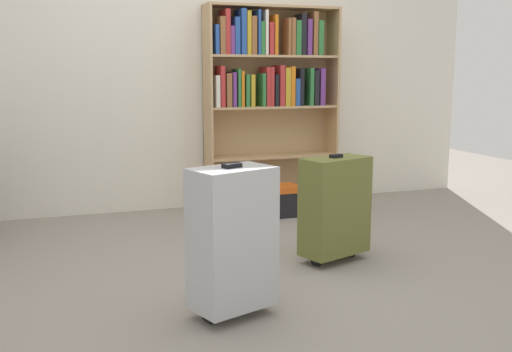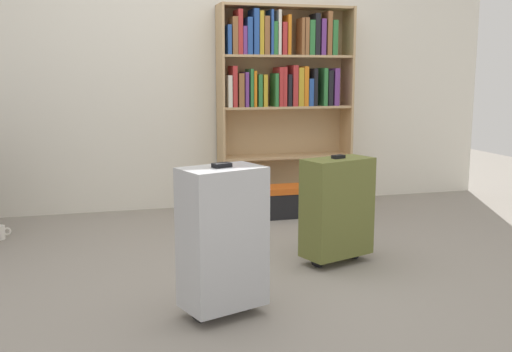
{
  "view_description": "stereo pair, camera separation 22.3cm",
  "coord_description": "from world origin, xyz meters",
  "px_view_note": "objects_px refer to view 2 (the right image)",
  "views": [
    {
      "loc": [
        -1.06,
        -3.07,
        1.13
      ],
      "look_at": [
        0.03,
        0.08,
        0.55
      ],
      "focal_mm": 41.62,
      "sensor_mm": 36.0,
      "label": 1
    },
    {
      "loc": [
        -0.85,
        -3.13,
        1.13
      ],
      "look_at": [
        0.03,
        0.08,
        0.55
      ],
      "focal_mm": 41.62,
      "sensor_mm": 36.0,
      "label": 2
    }
  ],
  "objects_px": {
    "suitcase_silver": "(223,238)",
    "storage_box": "(282,201)",
    "bookshelf": "(282,86)",
    "mug": "(0,233)",
    "suitcase_olive": "(337,207)"
  },
  "relations": [
    {
      "from": "suitcase_silver",
      "to": "storage_box",
      "type": "bearing_deg",
      "value": 64.23
    },
    {
      "from": "bookshelf",
      "to": "storage_box",
      "type": "distance_m",
      "value": 0.98
    },
    {
      "from": "bookshelf",
      "to": "storage_box",
      "type": "relative_size",
      "value": 3.89
    },
    {
      "from": "mug",
      "to": "bookshelf",
      "type": "bearing_deg",
      "value": 13.27
    },
    {
      "from": "suitcase_olive",
      "to": "suitcase_silver",
      "type": "bearing_deg",
      "value": -144.21
    },
    {
      "from": "storage_box",
      "to": "mug",
      "type": "bearing_deg",
      "value": -176.76
    },
    {
      "from": "suitcase_olive",
      "to": "bookshelf",
      "type": "bearing_deg",
      "value": 84.32
    },
    {
      "from": "suitcase_silver",
      "to": "bookshelf",
      "type": "bearing_deg",
      "value": 65.87
    },
    {
      "from": "bookshelf",
      "to": "mug",
      "type": "relative_size",
      "value": 13.96
    },
    {
      "from": "storage_box",
      "to": "suitcase_silver",
      "type": "xyz_separation_m",
      "value": [
        -0.86,
        -1.79,
        0.25
      ]
    },
    {
      "from": "storage_box",
      "to": "suitcase_olive",
      "type": "xyz_separation_m",
      "value": [
        -0.04,
        -1.2,
        0.21
      ]
    },
    {
      "from": "mug",
      "to": "storage_box",
      "type": "height_order",
      "value": "storage_box"
    },
    {
      "from": "suitcase_silver",
      "to": "suitcase_olive",
      "type": "bearing_deg",
      "value": 35.79
    },
    {
      "from": "storage_box",
      "to": "suitcase_silver",
      "type": "distance_m",
      "value": 2.0
    },
    {
      "from": "bookshelf",
      "to": "suitcase_silver",
      "type": "xyz_separation_m",
      "value": [
        -0.98,
        -2.19,
        -0.64
      ]
    }
  ]
}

